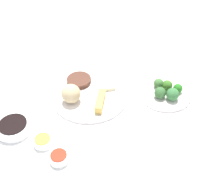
{
  "coord_description": "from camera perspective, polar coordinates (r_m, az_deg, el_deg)",
  "views": [
    {
      "loc": [
        0.76,
        0.19,
        0.8
      ],
      "look_at": [
        -0.06,
        0.08,
        0.06
      ],
      "focal_mm": 47.31,
      "sensor_mm": 36.0,
      "label": 1
    }
  ],
  "objects": [
    {
      "name": "soy_sauce_bowl",
      "position": [
        1.06,
        -18.47,
        -6.98
      ],
      "size": [
        0.12,
        0.12,
        0.03
      ],
      "primitive_type": "cylinder",
      "color": "white",
      "rests_on": "tabletop"
    },
    {
      "name": "spring_roll",
      "position": [
        1.08,
        -2.28,
        -2.25
      ],
      "size": [
        0.1,
        0.03,
        0.03
      ],
      "primitive_type": "cube",
      "rotation": [
        0.0,
        0.0,
        0.0
      ],
      "color": "gold",
      "rests_on": "main_plate"
    },
    {
      "name": "crab_rangoon_wonton",
      "position": [
        1.16,
        -1.21,
        1.12
      ],
      "size": [
        0.09,
        0.08,
        0.01
      ],
      "primitive_type": "cube",
      "rotation": [
        0.0,
        0.0,
        0.29
      ],
      "color": "beige",
      "rests_on": "main_plate"
    },
    {
      "name": "sauce_ramekin_hot_mustard_liquid",
      "position": [
        0.99,
        -13.31,
        -9.25
      ],
      "size": [
        0.05,
        0.05,
        0.0
      ],
      "primitive_type": "cylinder",
      "color": "yellow",
      "rests_on": "sauce_ramekin_hot_mustard"
    },
    {
      "name": "main_plate",
      "position": [
        1.14,
        -4.38,
        -0.92
      ],
      "size": [
        0.3,
        0.3,
        0.02
      ],
      "primitive_type": "cylinder",
      "color": "white",
      "rests_on": "tabletop"
    },
    {
      "name": "sauce_ramekin_sweet_and_sour",
      "position": [
        0.95,
        -10.18,
        -12.88
      ],
      "size": [
        0.06,
        0.06,
        0.03
      ],
      "primitive_type": "cylinder",
      "color": "white",
      "rests_on": "tabletop"
    },
    {
      "name": "sauce_ramekin_hot_mustard",
      "position": [
        1.0,
        -13.18,
        -9.78
      ],
      "size": [
        0.06,
        0.06,
        0.03
      ],
      "primitive_type": "cylinder",
      "color": "white",
      "rests_on": "tabletop"
    },
    {
      "name": "soy_sauce_bowl_liquid",
      "position": [
        1.05,
        -18.68,
        -6.33
      ],
      "size": [
        0.09,
        0.09,
        0.0
      ],
      "primitive_type": "cylinder",
      "color": "black",
      "rests_on": "soy_sauce_bowl"
    },
    {
      "name": "broccoli_floret_3",
      "position": [
        1.11,
        9.29,
        -0.64
      ],
      "size": [
        0.04,
        0.04,
        0.04
      ],
      "primitive_type": "sphere",
      "color": "#315C2D",
      "rests_on": "broccoli_plate"
    },
    {
      "name": "rice_scoop",
      "position": [
        1.08,
        -7.94,
        -0.8
      ],
      "size": [
        0.07,
        0.07,
        0.07
      ],
      "primitive_type": "sphere",
      "color": "tan",
      "rests_on": "main_plate"
    },
    {
      "name": "broccoli_floret_1",
      "position": [
        1.11,
        11.63,
        -0.92
      ],
      "size": [
        0.05,
        0.05,
        0.05
      ],
      "primitive_type": "sphere",
      "color": "#326835",
      "rests_on": "broccoli_plate"
    },
    {
      "name": "tabletop",
      "position": [
        1.11,
        -4.72,
        -3.59
      ],
      "size": [
        2.2,
        2.2,
        0.02
      ],
      "primitive_type": "cube",
      "color": "white",
      "rests_on": "ground"
    },
    {
      "name": "broccoli_floret_4",
      "position": [
        1.16,
        9.0,
        1.2
      ],
      "size": [
        0.04,
        0.04,
        0.04
      ],
      "primitive_type": "sphere",
      "color": "#3C6A32",
      "rests_on": "broccoli_plate"
    },
    {
      "name": "broccoli_floret_0",
      "position": [
        1.16,
        10.63,
        0.81
      ],
      "size": [
        0.04,
        0.04,
        0.04
      ],
      "primitive_type": "sphere",
      "color": "#346520",
      "rests_on": "broccoli_plate"
    },
    {
      "name": "sauce_ramekin_sweet_and_sour_liquid",
      "position": [
        0.94,
        -10.29,
        -12.36
      ],
      "size": [
        0.05,
        0.05,
        0.0
      ],
      "primitive_type": "cylinder",
      "color": "red",
      "rests_on": "sauce_ramekin_sweet_and_sour"
    },
    {
      "name": "broccoli_plate",
      "position": [
        1.16,
        10.21,
        -0.61
      ],
      "size": [
        0.2,
        0.2,
        0.01
      ],
      "primitive_type": "cylinder",
      "color": "white",
      "rests_on": "tabletop"
    },
    {
      "name": "broccoli_floret_2",
      "position": [
        1.15,
        12.61,
        0.21
      ],
      "size": [
        0.04,
        0.04,
        0.04
      ],
      "primitive_type": "sphere",
      "color": "#23681C",
      "rests_on": "broccoli_plate"
    },
    {
      "name": "stir_fry_heap",
      "position": [
        1.18,
        -6.4,
        1.77
      ],
      "size": [
        0.1,
        0.1,
        0.02
      ],
      "primitive_type": "cylinder",
      "color": "#4A291D",
      "rests_on": "main_plate"
    }
  ]
}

